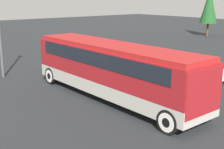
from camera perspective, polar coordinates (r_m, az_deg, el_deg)
The scene contains 5 objects.
ground_plane at distance 16.88m, azimuth 0.00°, elevation -4.41°, with size 120.00×120.00×0.00m, color #26282B.
tour_bus at distance 16.33m, azimuth 0.21°, elevation 1.49°, with size 11.42×2.51×2.97m.
parked_car_near at distance 21.55m, azimuth 15.06°, elevation 1.07°, with size 4.17×1.83×1.37m.
parked_car_mid at distance 24.07m, azimuth 6.07°, elevation 2.96°, with size 4.45×1.89×1.51m.
tree_center at distance 45.47m, azimuth 17.34°, elevation 11.90°, with size 2.35×2.35×6.48m.
Camera 1 is at (12.38, -10.15, 5.35)m, focal length 50.00 mm.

